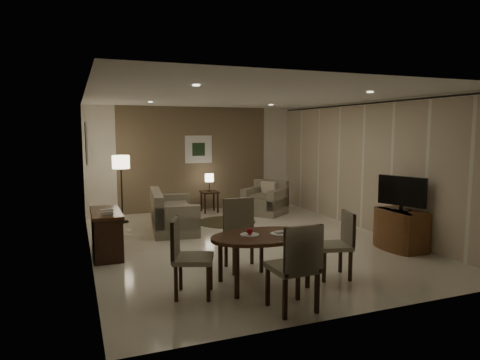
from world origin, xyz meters
name	(u,v)px	position (x,y,z in m)	size (l,w,h in m)	color
room_shell	(236,169)	(0.00, 0.40, 1.35)	(5.50, 7.00, 2.70)	beige
taupe_accent	(195,159)	(0.00, 3.48, 1.35)	(3.96, 0.03, 2.70)	brown
curtain_wall	(363,168)	(2.68, 0.00, 1.32)	(0.08, 6.70, 2.58)	#C2B297
curtain_rod	(365,104)	(2.68, 0.00, 2.64)	(0.03, 0.03, 6.80)	black
art_back_frame	(198,149)	(0.10, 3.46, 1.60)	(0.72, 0.03, 0.72)	silver
art_back_canvas	(199,149)	(0.10, 3.44, 1.60)	(0.34, 0.01, 0.34)	#1C2F1A
art_left_frame	(86,143)	(-2.72, 1.20, 1.85)	(0.03, 0.60, 0.80)	silver
art_left_canvas	(87,143)	(-2.71, 1.20, 1.85)	(0.01, 0.46, 0.64)	gray
downlight_nl	(196,86)	(-1.40, -1.80, 2.69)	(0.10, 0.10, 0.01)	white
downlight_nr	(370,92)	(1.40, -1.80, 2.69)	(0.10, 0.10, 0.01)	white
downlight_fl	(150,102)	(-1.40, 1.80, 2.69)	(0.10, 0.10, 0.01)	white
downlight_fr	(271,105)	(1.40, 1.80, 2.69)	(0.10, 0.10, 0.01)	white
console_desk	(107,233)	(-2.49, 0.00, 0.38)	(0.48, 1.20, 0.75)	#492A17
telephone	(107,212)	(-2.49, -0.30, 0.80)	(0.20, 0.14, 0.09)	white
tv_cabinet	(401,230)	(2.40, -1.50, 0.35)	(0.48, 0.90, 0.70)	brown
flat_tv	(402,192)	(2.38, -1.50, 1.02)	(0.06, 0.88, 0.60)	black
dining_table	(263,260)	(-0.60, -2.22, 0.35)	(1.47, 0.92, 0.69)	#492A17
chair_near	(292,266)	(-0.63, -3.09, 0.53)	(0.51, 0.51, 1.05)	gray
chair_far	(243,235)	(-0.62, -1.53, 0.53)	(0.51, 0.51, 1.06)	gray
chair_left	(194,258)	(-1.59, -2.26, 0.50)	(0.48, 0.48, 0.99)	gray
chair_right	(333,245)	(0.45, -2.32, 0.47)	(0.46, 0.46, 0.94)	gray
plate_a	(250,235)	(-0.78, -2.17, 0.70)	(0.26, 0.26, 0.02)	white
plate_b	(280,234)	(-0.38, -2.27, 0.70)	(0.26, 0.26, 0.02)	white
fruit_apple	(250,231)	(-0.78, -2.17, 0.75)	(0.09, 0.09, 0.09)	maroon
napkin	(280,232)	(-0.38, -2.27, 0.72)	(0.12, 0.08, 0.03)	white
round_rug	(226,222)	(0.25, 1.71, 0.01)	(1.33, 1.33, 0.01)	#433F25
sofa	(174,210)	(-1.03, 1.41, 0.41)	(0.88, 1.76, 0.83)	gray
armchair	(265,198)	(1.47, 2.26, 0.41)	(0.93, 0.88, 0.82)	gray
side_table	(209,202)	(0.25, 3.01, 0.27)	(0.42, 0.42, 0.54)	black
table_lamp	(209,182)	(0.25, 3.01, 0.79)	(0.22, 0.22, 0.50)	#FFEAC1
floor_lamp	(122,189)	(-1.97, 2.57, 0.77)	(0.39, 0.39, 1.53)	#FFE5B7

